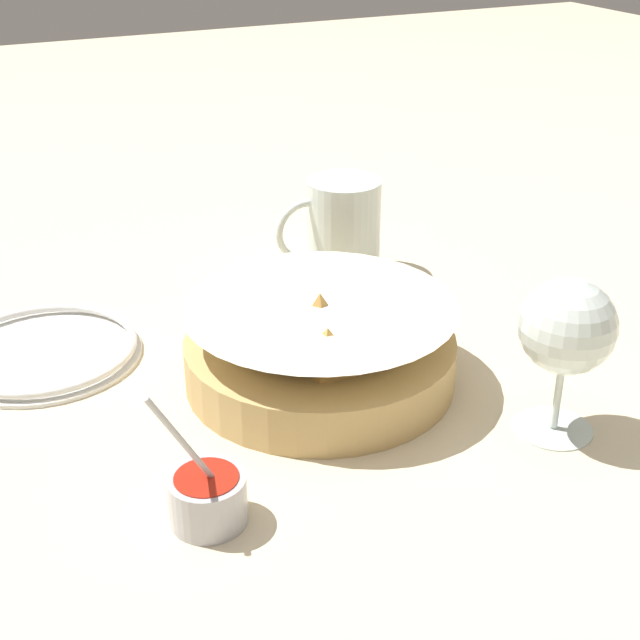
{
  "coord_description": "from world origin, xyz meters",
  "views": [
    {
      "loc": [
        0.3,
        0.7,
        0.46
      ],
      "look_at": [
        -0.03,
        0.01,
        0.07
      ],
      "focal_mm": 50.0,
      "sensor_mm": 36.0,
      "label": 1
    }
  ],
  "objects_px": {
    "beer_mug": "(342,229)",
    "sauce_cup": "(207,496)",
    "wine_glass": "(567,331)",
    "side_plate": "(43,351)",
    "food_basket": "(321,348)"
  },
  "relations": [
    {
      "from": "wine_glass",
      "to": "side_plate",
      "type": "distance_m",
      "value": 0.53
    },
    {
      "from": "beer_mug",
      "to": "side_plate",
      "type": "bearing_deg",
      "value": 9.96
    },
    {
      "from": "sauce_cup",
      "to": "food_basket",
      "type": "bearing_deg",
      "value": -138.13
    },
    {
      "from": "wine_glass",
      "to": "beer_mug",
      "type": "distance_m",
      "value": 0.41
    },
    {
      "from": "food_basket",
      "to": "side_plate",
      "type": "height_order",
      "value": "food_basket"
    },
    {
      "from": "side_plate",
      "to": "wine_glass",
      "type": "bearing_deg",
      "value": 139.81
    },
    {
      "from": "food_basket",
      "to": "beer_mug",
      "type": "bearing_deg",
      "value": -120.89
    },
    {
      "from": "food_basket",
      "to": "side_plate",
      "type": "bearing_deg",
      "value": -34.65
    },
    {
      "from": "food_basket",
      "to": "beer_mug",
      "type": "height_order",
      "value": "beer_mug"
    },
    {
      "from": "side_plate",
      "to": "sauce_cup",
      "type": "bearing_deg",
      "value": 102.49
    },
    {
      "from": "sauce_cup",
      "to": "side_plate",
      "type": "distance_m",
      "value": 0.33
    },
    {
      "from": "beer_mug",
      "to": "sauce_cup",
      "type": "bearing_deg",
      "value": 51.24
    },
    {
      "from": "wine_glass",
      "to": "side_plate",
      "type": "height_order",
      "value": "wine_glass"
    },
    {
      "from": "wine_glass",
      "to": "beer_mug",
      "type": "xyz_separation_m",
      "value": [
        0.02,
        -0.4,
        -0.05
      ]
    },
    {
      "from": "food_basket",
      "to": "beer_mug",
      "type": "relative_size",
      "value": 1.94
    }
  ]
}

